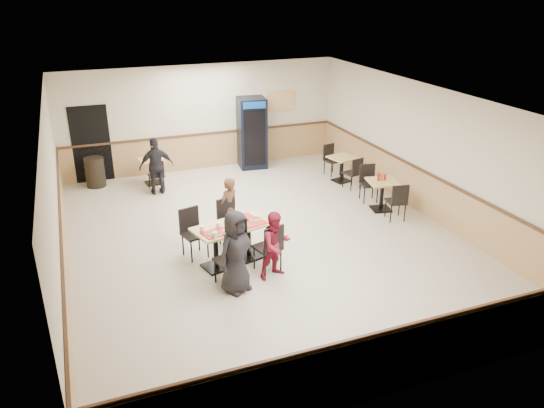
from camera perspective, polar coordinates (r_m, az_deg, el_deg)
name	(u,v)px	position (r m, az deg, el deg)	size (l,w,h in m)	color
ground	(264,238)	(11.45, -0.90, -3.66)	(10.00, 10.00, 0.00)	beige
room_shell	(293,167)	(14.02, 2.27, 4.00)	(10.00, 10.00, 10.00)	silver
main_table	(232,238)	(10.29, -4.28, -3.63)	(1.64, 1.10, 0.80)	black
main_chairs	(230,240)	(10.28, -4.53, -3.83)	(1.73, 2.03, 1.02)	black
diner_woman_left	(236,252)	(9.27, -3.88, -5.18)	(0.75, 0.49, 1.53)	black
diner_woman_right	(276,245)	(9.75, 0.41, -4.41)	(0.63, 0.49, 1.30)	maroon
diner_man_opposite	(229,209)	(11.16, -4.66, -0.54)	(0.51, 0.33, 1.39)	brown
lone_diner	(156,166)	(13.87, -12.32, 3.99)	(0.87, 0.36, 1.49)	black
tabletop_clutter	(234,225)	(10.12, -4.12, -2.26)	(1.34, 0.90, 0.12)	red
side_table_near	(382,191)	(12.91, 11.76, 1.41)	(0.81, 0.81, 0.74)	black
side_table_near_chair_south	(396,200)	(12.47, 13.19, 0.37)	(0.43, 0.43, 0.94)	black
side_table_near_chair_north	(369,183)	(13.39, 10.42, 2.19)	(0.43, 0.43, 0.94)	black
side_table_far	(342,165)	(14.62, 7.54, 4.17)	(0.79, 0.79, 0.70)	black
side_table_far_chair_south	(352,172)	(14.17, 8.61, 3.39)	(0.41, 0.41, 0.89)	black
side_table_far_chair_north	(333,160)	(15.10, 6.53, 4.74)	(0.41, 0.41, 0.89)	black
condiment_caddy	(381,177)	(12.82, 11.65, 2.87)	(0.23, 0.06, 0.20)	#AE0C19
back_table	(152,168)	(14.70, -12.75, 3.85)	(0.68, 0.68, 0.69)	black
back_table_chair_lone	(156,175)	(14.19, -12.38, 3.09)	(0.40, 0.40, 0.87)	black
pepsi_cooler	(252,133)	(15.56, -2.18, 7.66)	(0.86, 0.87, 2.05)	black
trash_bin	(95,172)	(14.93, -18.49, 3.27)	(0.51, 0.51, 0.80)	black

